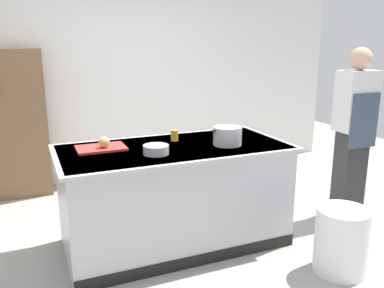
{
  "coord_description": "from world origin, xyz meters",
  "views": [
    {
      "loc": [
        -1.16,
        -3.13,
        1.77
      ],
      "look_at": [
        0.25,
        0.2,
        0.85
      ],
      "focal_mm": 37.72,
      "sensor_mm": 36.0,
      "label": 1
    }
  ],
  "objects_px": {
    "trash_bin": "(341,241)",
    "person_chef": "(354,129)",
    "mixing_bowl": "(156,150)",
    "juice_cup": "(174,135)",
    "stock_pot": "(227,136)",
    "onion": "(104,142)"
  },
  "relations": [
    {
      "from": "trash_bin",
      "to": "person_chef",
      "type": "relative_size",
      "value": 0.31
    },
    {
      "from": "mixing_bowl",
      "to": "person_chef",
      "type": "distance_m",
      "value": 2.11
    },
    {
      "from": "juice_cup",
      "to": "trash_bin",
      "type": "distance_m",
      "value": 1.64
    },
    {
      "from": "juice_cup",
      "to": "trash_bin",
      "type": "relative_size",
      "value": 0.19
    },
    {
      "from": "stock_pot",
      "to": "person_chef",
      "type": "relative_size",
      "value": 0.18
    },
    {
      "from": "stock_pot",
      "to": "mixing_bowl",
      "type": "xyz_separation_m",
      "value": [
        -0.66,
        -0.04,
        -0.04
      ]
    },
    {
      "from": "stock_pot",
      "to": "juice_cup",
      "type": "xyz_separation_m",
      "value": [
        -0.37,
        0.32,
        -0.03
      ]
    },
    {
      "from": "onion",
      "to": "mixing_bowl",
      "type": "height_order",
      "value": "onion"
    },
    {
      "from": "juice_cup",
      "to": "person_chef",
      "type": "bearing_deg",
      "value": -9.42
    },
    {
      "from": "stock_pot",
      "to": "person_chef",
      "type": "bearing_deg",
      "value": 0.61
    },
    {
      "from": "onion",
      "to": "person_chef",
      "type": "distance_m",
      "value": 2.48
    },
    {
      "from": "stock_pot",
      "to": "juice_cup",
      "type": "relative_size",
      "value": 3.13
    },
    {
      "from": "person_chef",
      "to": "juice_cup",
      "type": "bearing_deg",
      "value": 62.85
    },
    {
      "from": "stock_pot",
      "to": "trash_bin",
      "type": "height_order",
      "value": "stock_pot"
    },
    {
      "from": "onion",
      "to": "stock_pot",
      "type": "distance_m",
      "value": 1.05
    },
    {
      "from": "onion",
      "to": "trash_bin",
      "type": "height_order",
      "value": "onion"
    },
    {
      "from": "juice_cup",
      "to": "person_chef",
      "type": "xyz_separation_m",
      "value": [
        1.82,
        -0.3,
        -0.04
      ]
    },
    {
      "from": "trash_bin",
      "to": "person_chef",
      "type": "height_order",
      "value": "person_chef"
    },
    {
      "from": "onion",
      "to": "trash_bin",
      "type": "xyz_separation_m",
      "value": [
        1.6,
        -1.07,
        -0.7
      ]
    },
    {
      "from": "mixing_bowl",
      "to": "juice_cup",
      "type": "relative_size",
      "value": 2.06
    },
    {
      "from": "stock_pot",
      "to": "trash_bin",
      "type": "distance_m",
      "value": 1.24
    },
    {
      "from": "mixing_bowl",
      "to": "trash_bin",
      "type": "relative_size",
      "value": 0.39
    }
  ]
}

